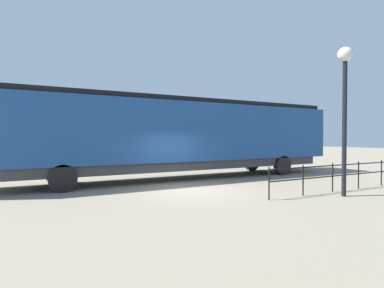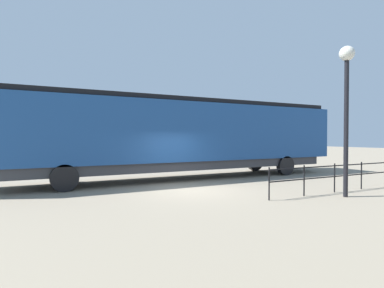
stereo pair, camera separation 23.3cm
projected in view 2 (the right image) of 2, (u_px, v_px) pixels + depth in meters
ground_plane at (190, 190)px, 12.62m from camera, size 120.00×120.00×0.00m
locomotive at (193, 134)px, 16.43m from camera, size 3.03×18.46×4.15m
lamp_post at (347, 87)px, 11.11m from camera, size 0.54×0.54×5.46m
platform_fence at (348, 173)px, 12.48m from camera, size 0.05×8.43×1.14m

